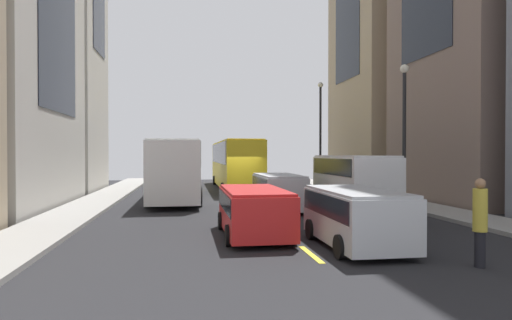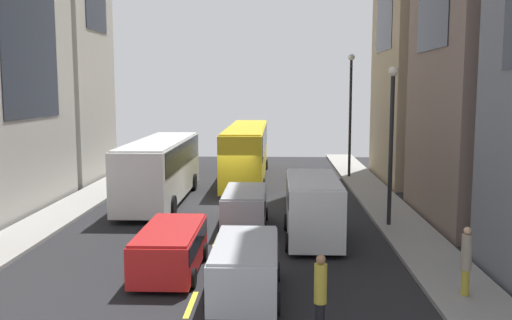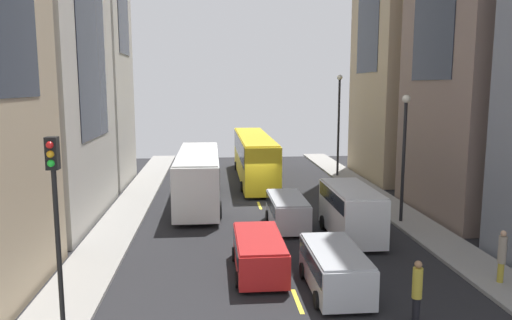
{
  "view_description": "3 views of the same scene",
  "coord_description": "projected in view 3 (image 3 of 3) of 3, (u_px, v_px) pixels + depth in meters",
  "views": [
    {
      "loc": [
        -3.23,
        -25.27,
        2.64
      ],
      "look_at": [
        0.96,
        1.47,
        2.28
      ],
      "focal_mm": 31.25,
      "sensor_mm": 36.0,
      "label": 1
    },
    {
      "loc": [
        2.42,
        -29.42,
        6.12
      ],
      "look_at": [
        1.4,
        -1.56,
        2.59
      ],
      "focal_mm": 39.82,
      "sensor_mm": 36.0,
      "label": 2
    },
    {
      "loc": [
        -2.92,
        -30.18,
        7.56
      ],
      "look_at": [
        -0.11,
        1.2,
        2.75
      ],
      "focal_mm": 34.44,
      "sensor_mm": 36.0,
      "label": 3
    }
  ],
  "objects": [
    {
      "name": "streetlamp_near",
      "position": [
        339.0,
        116.0,
        39.99
      ],
      "size": [
        0.44,
        0.44,
        8.25
      ],
      "color": "black",
      "rests_on": "ground"
    },
    {
      "name": "ground_plane",
      "position": [
        259.0,
        206.0,
        31.12
      ],
      "size": [
        42.42,
        42.42,
        0.0
      ],
      "primitive_type": "plane",
      "color": "black"
    },
    {
      "name": "lane_stripe_5",
      "position": [
        245.0,
        169.0,
        44.9
      ],
      "size": [
        0.16,
        2.0,
        0.01
      ],
      "primitive_type": "cube",
      "color": "yellow",
      "rests_on": "ground"
    },
    {
      "name": "lane_stripe_1",
      "position": [
        297.0,
        301.0,
        17.33
      ],
      "size": [
        0.16,
        2.0,
        0.01
      ],
      "primitive_type": "cube",
      "color": "yellow",
      "rests_on": "ground"
    },
    {
      "name": "pedestrian_crossing_mid",
      "position": [
        502.0,
        255.0,
        18.49
      ],
      "size": [
        0.3,
        0.3,
        2.03
      ],
      "rotation": [
        0.0,
        0.0,
        3.33
      ],
      "color": "gold",
      "rests_on": "ground"
    },
    {
      "name": "car_silver_2",
      "position": [
        335.0,
        266.0,
        18.03
      ],
      "size": [
        2.06,
        4.32,
        1.63
      ],
      "color": "#B7BABF",
      "rests_on": "ground"
    },
    {
      "name": "city_bus_white",
      "position": [
        198.0,
        173.0,
        31.24
      ],
      "size": [
        2.81,
        11.32,
        3.35
      ],
      "color": "silver",
      "rests_on": "ground"
    },
    {
      "name": "lane_stripe_3",
      "position": [
        259.0,
        205.0,
        31.12
      ],
      "size": [
        0.16,
        2.0,
        0.01
      ],
      "primitive_type": "cube",
      "color": "yellow",
      "rests_on": "ground"
    },
    {
      "name": "streetcar_yellow",
      "position": [
        254.0,
        153.0,
        39.41
      ],
      "size": [
        2.7,
        14.86,
        3.59
      ],
      "color": "yellow",
      "rests_on": "ground"
    },
    {
      "name": "delivery_van_white",
      "position": [
        351.0,
        208.0,
        24.33
      ],
      "size": [
        2.25,
        5.34,
        2.58
      ],
      "color": "white",
      "rests_on": "ground"
    },
    {
      "name": "traffic_light_near_corner",
      "position": [
        55.0,
        203.0,
        13.59
      ],
      "size": [
        0.32,
        0.44,
        6.02
      ],
      "color": "black",
      "rests_on": "ground"
    },
    {
      "name": "sidewalk_west",
      "position": [
        130.0,
        207.0,
        30.4
      ],
      "size": [
        2.33,
        44.0,
        0.15
      ],
      "primitive_type": "cube",
      "color": "gray",
      "rests_on": "ground"
    },
    {
      "name": "lane_stripe_6",
      "position": [
        240.0,
        157.0,
        51.79
      ],
      "size": [
        0.16,
        2.0,
        0.01
      ],
      "primitive_type": "cube",
      "color": "yellow",
      "rests_on": "ground"
    },
    {
      "name": "streetlamp_far",
      "position": [
        404.0,
        145.0,
        26.43
      ],
      "size": [
        0.44,
        0.44,
        6.91
      ],
      "color": "black",
      "rests_on": "ground"
    },
    {
      "name": "car_silver_1",
      "position": [
        287.0,
        209.0,
        26.21
      ],
      "size": [
        2.0,
        4.36,
        1.68
      ],
      "color": "#B7BABF",
      "rests_on": "ground"
    },
    {
      "name": "car_red_0",
      "position": [
        259.0,
        251.0,
        19.85
      ],
      "size": [
        2.07,
        4.56,
        1.53
      ],
      "color": "red",
      "rests_on": "ground"
    },
    {
      "name": "lane_stripe_2",
      "position": [
        273.0,
        240.0,
        24.23
      ],
      "size": [
        0.16,
        2.0,
        0.01
      ],
      "primitive_type": "cube",
      "color": "yellow",
      "rests_on": "ground"
    },
    {
      "name": "building_west_1",
      "position": [
        11.0,
        32.0,
        26.21
      ],
      "size": [
        8.39,
        11.3,
        20.79
      ],
      "color": "#B7B2A8",
      "rests_on": "ground"
    },
    {
      "name": "sidewalk_east",
      "position": [
        383.0,
        202.0,
        31.81
      ],
      "size": [
        2.33,
        44.0,
        0.15
      ],
      "primitive_type": "cube",
      "color": "gray",
      "rests_on": "ground"
    },
    {
      "name": "lane_stripe_4",
      "position": [
        251.0,
        184.0,
        38.01
      ],
      "size": [
        0.16,
        2.0,
        0.01
      ],
      "primitive_type": "cube",
      "color": "yellow",
      "rests_on": "ground"
    },
    {
      "name": "pedestrian_walking_far",
      "position": [
        417.0,
        290.0,
        15.62
      ],
      "size": [
        0.32,
        0.32,
        2.08
      ],
      "rotation": [
        0.0,
        0.0,
        5.72
      ],
      "color": "black",
      "rests_on": "ground"
    }
  ]
}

